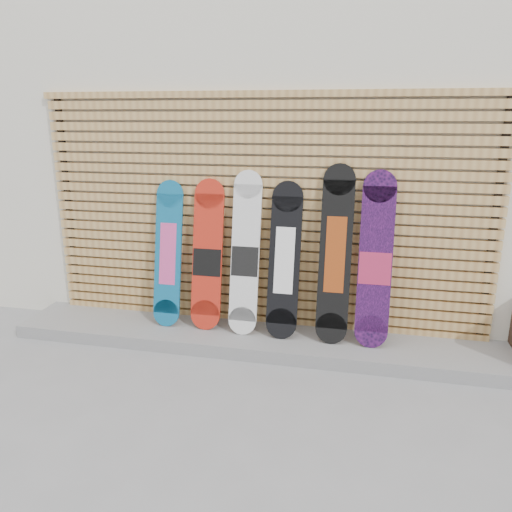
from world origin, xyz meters
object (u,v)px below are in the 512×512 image
(snowboard_2, at_px, (245,254))
(snowboard_3, at_px, (285,260))
(snowboard_1, at_px, (207,256))
(snowboard_4, at_px, (335,255))
(snowboard_5, at_px, (375,261))
(snowboard_0, at_px, (168,254))

(snowboard_2, relative_size, snowboard_3, 1.06)
(snowboard_1, bearing_deg, snowboard_4, -1.06)
(snowboard_1, distance_m, snowboard_5, 1.54)
(snowboard_1, relative_size, snowboard_3, 1.00)
(snowboard_0, bearing_deg, snowboard_5, -0.75)
(snowboard_0, bearing_deg, snowboard_2, -1.17)
(snowboard_1, xyz_separation_m, snowboard_4, (1.19, -0.02, 0.09))
(snowboard_2, height_order, snowboard_4, snowboard_4)
(snowboard_0, height_order, snowboard_4, snowboard_4)
(snowboard_2, height_order, snowboard_3, snowboard_2)
(snowboard_0, distance_m, snowboard_2, 0.77)
(snowboard_1, bearing_deg, snowboard_2, -2.43)
(snowboard_1, bearing_deg, snowboard_0, -179.99)
(snowboard_3, height_order, snowboard_4, snowboard_4)
(snowboard_0, distance_m, snowboard_3, 1.13)
(snowboard_2, distance_m, snowboard_4, 0.82)
(snowboard_0, distance_m, snowboard_4, 1.59)
(snowboard_0, height_order, snowboard_5, snowboard_5)
(snowboard_3, bearing_deg, snowboard_0, 178.95)
(snowboard_0, xyz_separation_m, snowboard_2, (0.76, -0.02, 0.05))
(snowboard_0, relative_size, snowboard_1, 0.98)
(snowboard_1, height_order, snowboard_4, snowboard_4)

